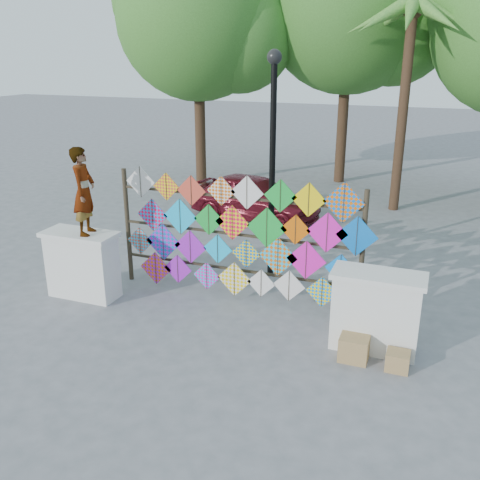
{
  "coord_description": "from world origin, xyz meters",
  "views": [
    {
      "loc": [
        3.37,
        -7.83,
        4.42
      ],
      "look_at": [
        0.16,
        0.6,
        1.22
      ],
      "focal_mm": 40.0,
      "sensor_mm": 36.0,
      "label": 1
    }
  ],
  "objects_px": {
    "sedan": "(254,197)",
    "lamppost": "(273,146)",
    "vendor_woman": "(84,191)",
    "kite_rack": "(240,238)"
  },
  "relations": [
    {
      "from": "kite_rack",
      "to": "sedan",
      "type": "height_order",
      "value": "kite_rack"
    },
    {
      "from": "lamppost",
      "to": "sedan",
      "type": "bearing_deg",
      "value": 114.31
    },
    {
      "from": "sedan",
      "to": "kite_rack",
      "type": "bearing_deg",
      "value": -152.96
    },
    {
      "from": "vendor_woman",
      "to": "sedan",
      "type": "distance_m",
      "value": 6.12
    },
    {
      "from": "sedan",
      "to": "lamppost",
      "type": "xyz_separation_m",
      "value": [
        1.64,
        -3.63,
        2.06
      ]
    },
    {
      "from": "lamppost",
      "to": "vendor_woman",
      "type": "bearing_deg",
      "value": -141.88
    },
    {
      "from": "sedan",
      "to": "vendor_woman",
      "type": "bearing_deg",
      "value": 179.17
    },
    {
      "from": "vendor_woman",
      "to": "lamppost",
      "type": "bearing_deg",
      "value": -66.76
    },
    {
      "from": "vendor_woman",
      "to": "sedan",
      "type": "xyz_separation_m",
      "value": [
        1.16,
        5.83,
        -1.45
      ]
    },
    {
      "from": "kite_rack",
      "to": "lamppost",
      "type": "height_order",
      "value": "lamppost"
    }
  ]
}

